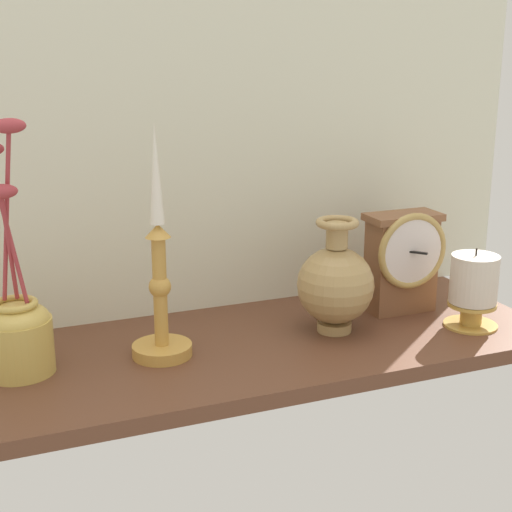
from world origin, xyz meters
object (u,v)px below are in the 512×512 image
object	(u,v)px
pillar_candle_front	(473,288)
candlestick_tall_left	(159,290)
mantel_clock	(403,260)
brass_vase_jar	(17,325)
brass_vase_bulbous	(336,283)

from	to	relation	value
pillar_candle_front	candlestick_tall_left	bearing A→B (deg)	171.41
mantel_clock	pillar_candle_front	size ratio (longest dim) A/B	1.36
brass_vase_jar	pillar_candle_front	xyz separation A→B (cm)	(71.28, -8.91, -0.55)
candlestick_tall_left	pillar_candle_front	bearing A→B (deg)	-8.59
mantel_clock	brass_vase_jar	world-z (taller)	brass_vase_jar
candlestick_tall_left	brass_vase_jar	bearing A→B (deg)	176.56
brass_vase_bulbous	pillar_candle_front	world-z (taller)	brass_vase_bulbous
brass_vase_bulbous	brass_vase_jar	distance (cm)	49.23
brass_vase_bulbous	candlestick_tall_left	bearing A→B (deg)	177.62
mantel_clock	brass_vase_bulbous	xyz separation A→B (cm)	(-15.27, -4.19, -1.16)
brass_vase_jar	pillar_candle_front	bearing A→B (deg)	-7.12
mantel_clock	candlestick_tall_left	bearing A→B (deg)	-176.11
brass_vase_bulbous	brass_vase_jar	world-z (taller)	brass_vase_jar
candlestick_tall_left	pillar_candle_front	distance (cm)	51.57
mantel_clock	brass_vase_jar	xyz separation A→B (cm)	(-64.43, -1.77, -2.07)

